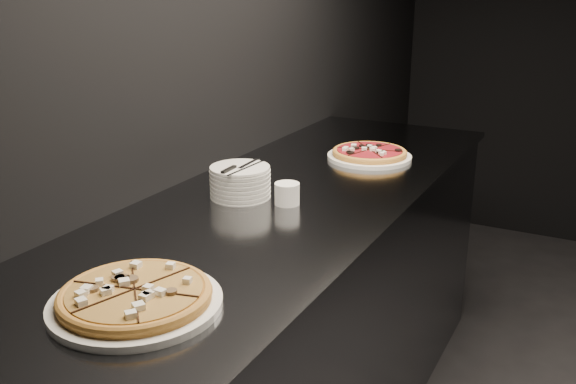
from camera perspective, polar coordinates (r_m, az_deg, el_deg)
The scene contains 7 objects.
wall_left at distance 2.04m, azimuth -10.49°, elevation 13.64°, with size 0.02×5.00×2.80m, color black.
counter at distance 2.14m, azimuth -0.94°, elevation -12.51°, with size 0.74×2.44×0.92m.
pizza_mushroom at distance 1.37m, azimuth -13.41°, elevation -9.10°, with size 0.38×0.38×0.04m.
pizza_tomato at distance 2.41m, azimuth 7.25°, elevation 3.39°, with size 0.33×0.33×0.04m.
plate_stack at distance 1.97m, azimuth -4.27°, elevation 0.92°, with size 0.18×0.18×0.10m.
cutlery at distance 1.94m, azimuth -4.34°, elevation 2.20°, with size 0.07×0.20×0.01m.
ramekin at distance 1.91m, azimuth -0.08°, elevation -0.10°, with size 0.07×0.07×0.07m.
Camera 1 is at (-1.25, -1.61, 1.57)m, focal length 40.00 mm.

